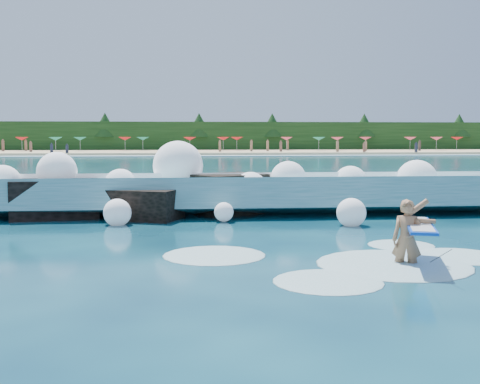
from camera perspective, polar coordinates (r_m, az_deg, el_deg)
The scene contains 11 objects.
ground at distance 13.73m, azimuth -5.48°, elevation -5.82°, with size 200.00×200.00×0.00m, color #07283E.
beach at distance 91.50m, azimuth -5.45°, elevation 3.77°, with size 140.00×20.00×0.40m, color tan.
wet_band at distance 80.51m, azimuth -5.45°, elevation 3.45°, with size 140.00×5.00×0.08m, color silver.
treeline at distance 101.47m, azimuth -5.46°, elevation 5.22°, with size 140.00×4.00×5.00m, color black.
breaking_wave at distance 20.60m, azimuth -2.68°, elevation -0.37°, with size 20.08×3.06×1.73m.
rock_cluster at distance 20.25m, azimuth -9.81°, elevation -0.83°, with size 8.67×3.70×1.59m.
surfer_with_board at distance 12.73m, azimuth 15.81°, elevation -4.09°, with size 1.22×2.86×1.65m.
wave_spray at distance 20.46m, azimuth -2.43°, elevation 1.25°, with size 15.34×5.13×2.54m.
surf_foam at distance 12.97m, azimuth 11.92°, elevation -6.58°, with size 8.57×5.27×0.16m.
beach_umbrellas at distance 93.39m, azimuth -5.21°, elevation 5.06°, with size 111.97×6.72×0.50m.
beachgoers at distance 90.24m, azimuth -3.36°, elevation 4.36°, with size 96.49×13.35×1.93m.
Camera 1 is at (0.03, -13.47, 2.65)m, focal length 45.00 mm.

